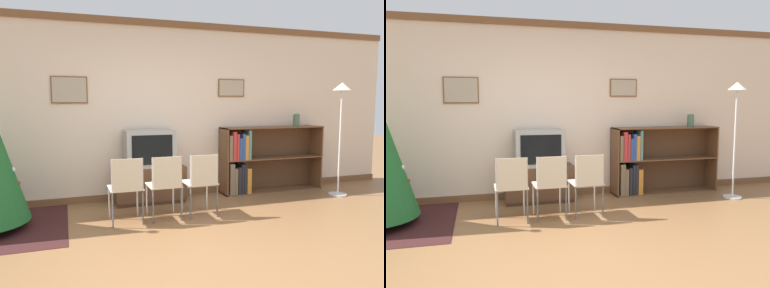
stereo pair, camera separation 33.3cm
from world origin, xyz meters
TOP-DOWN VIEW (x-y plane):
  - ground_plane at (0.00, 0.00)m, footprint 24.00×24.00m
  - wall_back at (-0.00, 2.49)m, footprint 8.61×0.11m
  - tv_console at (-0.11, 2.20)m, footprint 1.03×0.44m
  - television at (-0.11, 2.20)m, footprint 0.71×0.43m
  - folding_chair_left at (-0.60, 1.29)m, footprint 0.40×0.40m
  - folding_chair_center at (-0.11, 1.29)m, footprint 0.40×0.40m
  - folding_chair_right at (0.37, 1.29)m, footprint 0.40×0.40m
  - bookshelf at (1.63, 2.26)m, footprint 1.76×0.36m
  - vase at (2.40, 2.20)m, footprint 0.11×0.11m
  - standing_lamp at (2.81, 1.62)m, footprint 0.28×0.28m

SIDE VIEW (x-z plane):
  - ground_plane at x=0.00m, z-range 0.00..0.00m
  - tv_console at x=-0.11m, z-range 0.00..0.54m
  - folding_chair_left at x=-0.60m, z-range 0.06..0.88m
  - folding_chair_center at x=-0.11m, z-range 0.06..0.88m
  - folding_chair_right at x=0.37m, z-range 0.06..0.88m
  - bookshelf at x=1.63m, z-range -0.01..1.06m
  - television at x=-0.11m, z-range 0.54..1.07m
  - vase at x=2.40m, z-range 1.08..1.28m
  - wall_back at x=0.00m, z-range 0.00..2.70m
  - standing_lamp at x=2.81m, z-range 0.48..2.25m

